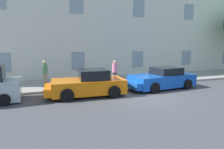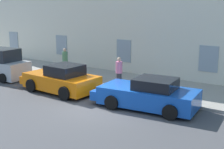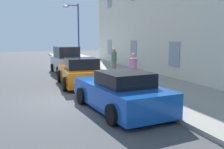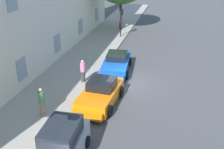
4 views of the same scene
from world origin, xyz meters
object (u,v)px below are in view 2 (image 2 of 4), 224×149
object	(u,v)px
sportscar_yellow_flank	(145,95)
pedestrian_strolling	(119,72)
hatchback_parked	(2,65)
pedestrian_admiring	(65,61)
sportscar_red_lead	(59,80)

from	to	relation	value
sportscar_yellow_flank	pedestrian_strolling	bearing A→B (deg)	144.92
hatchback_parked	pedestrian_strolling	distance (m)	8.00
pedestrian_admiring	sportscar_red_lead	bearing A→B (deg)	-52.16
sportscar_red_lead	hatchback_parked	bearing A→B (deg)	177.63
pedestrian_admiring	sportscar_yellow_flank	bearing A→B (deg)	-19.84
hatchback_parked	sportscar_red_lead	bearing A→B (deg)	-2.37
pedestrian_strolling	pedestrian_admiring	bearing A→B (deg)	170.23
pedestrian_admiring	pedestrian_strolling	size ratio (longest dim) A/B	1.03
hatchback_parked	pedestrian_admiring	distance (m)	4.02
hatchback_parked	pedestrian_admiring	world-z (taller)	hatchback_parked
pedestrian_admiring	pedestrian_strolling	xyz separation A→B (m)	(4.74, -0.82, -0.03)
sportscar_red_lead	sportscar_yellow_flank	world-z (taller)	sportscar_red_lead
hatchback_parked	pedestrian_strolling	world-z (taller)	hatchback_parked
sportscar_yellow_flank	pedestrian_admiring	xyz separation A→B (m)	(-7.36, 2.65, 0.43)
sportscar_yellow_flank	pedestrian_strolling	size ratio (longest dim) A/B	2.90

